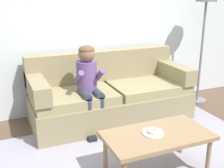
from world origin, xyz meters
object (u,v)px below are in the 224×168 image
floor_lamp (206,6)px  toy_controller (166,133)px  person_child (89,80)px  coffee_table (157,138)px  couch (110,96)px  donut (153,130)px

floor_lamp → toy_controller: bearing=-144.1°
person_child → coffee_table: bearing=-76.0°
coffee_table → person_child: bearing=104.0°
couch → person_child: bearing=-151.0°
person_child → floor_lamp: floor_lamp is taller
toy_controller → floor_lamp: size_ratio=0.12×
coffee_table → floor_lamp: size_ratio=0.55×
toy_controller → floor_lamp: bearing=60.6°
couch → person_child: (-0.37, -0.21, 0.33)m
couch → donut: couch is taller
couch → donut: bearing=-95.0°
donut → toy_controller: size_ratio=0.53×
toy_controller → donut: bearing=-108.8°
person_child → floor_lamp: bearing=8.1°
person_child → floor_lamp: (1.96, 0.28, 0.85)m
floor_lamp → couch: bearing=-177.3°
toy_controller → couch: bearing=146.9°
coffee_table → floor_lamp: bearing=41.1°
coffee_table → floor_lamp: 2.49m
coffee_table → donut: donut is taller
couch → person_child: person_child is taller
donut → floor_lamp: 2.46m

